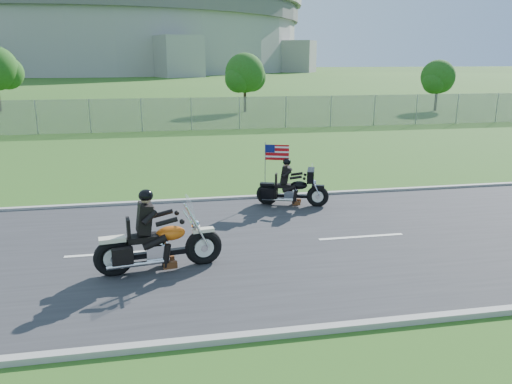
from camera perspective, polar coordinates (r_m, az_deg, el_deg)
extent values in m
plane|color=#224515|center=(11.95, -6.25, -6.53)|extent=(420.00, 420.00, 0.00)
cube|color=#28282B|center=(11.94, -6.25, -6.44)|extent=(120.00, 8.00, 0.04)
cube|color=#9E9B93|center=(15.76, -7.43, -0.97)|extent=(120.00, 0.18, 0.12)
cube|color=#9E9B93|center=(8.30, -3.93, -16.47)|extent=(120.00, 0.18, 0.12)
cube|color=gray|center=(31.55, -18.46, 8.23)|extent=(60.00, 0.03, 2.00)
cylinder|color=#A3A099|center=(182.18, -17.38, 16.29)|extent=(130.00, 130.00, 20.00)
cylinder|color=#605E5B|center=(182.53, -17.56, 18.48)|extent=(132.00, 132.00, 4.00)
cylinder|color=#382316|center=(41.75, -1.28, 10.87)|extent=(0.22, 0.22, 2.52)
sphere|color=#234713|center=(41.65, -1.30, 13.46)|extent=(3.20, 3.20, 3.20)
sphere|color=#234713|center=(42.24, -0.52, 13.00)|extent=(2.40, 2.40, 2.40)
sphere|color=#234713|center=(41.18, -1.99, 12.81)|extent=(2.24, 2.24, 2.24)
sphere|color=#234713|center=(47.32, -26.57, 12.06)|extent=(2.70, 2.70, 2.70)
cylinder|color=#382316|center=(45.34, 19.88, 10.16)|extent=(0.22, 0.22, 2.24)
sphere|color=#234713|center=(45.25, 20.08, 12.27)|extent=(2.80, 2.80, 2.80)
sphere|color=#234713|center=(45.91, 20.39, 11.87)|extent=(2.10, 2.10, 2.10)
sphere|color=#234713|center=(44.72, 19.70, 11.76)|extent=(1.96, 1.96, 1.96)
torus|color=black|center=(10.94, -6.01, -6.26)|extent=(0.84, 0.31, 0.82)
torus|color=black|center=(10.73, -15.95, -7.24)|extent=(0.84, 0.31, 0.82)
ellipsoid|color=orange|center=(10.68, -9.74, -4.66)|extent=(0.66, 0.44, 0.31)
cube|color=black|center=(10.63, -12.80, -5.17)|extent=(0.65, 0.42, 0.13)
cube|color=black|center=(10.50, -12.64, -2.93)|extent=(0.33, 0.48, 0.61)
sphere|color=black|center=(10.37, -12.49, -0.40)|extent=(0.34, 0.34, 0.30)
cube|color=silver|center=(10.59, -7.50, -1.71)|extent=(0.12, 0.51, 0.44)
torus|color=black|center=(15.12, 7.06, -0.49)|extent=(0.68, 0.37, 0.67)
torus|color=black|center=(15.22, 1.29, -0.27)|extent=(0.68, 0.37, 0.67)
ellipsoid|color=black|center=(15.05, 4.94, 0.78)|extent=(0.57, 0.44, 0.25)
cube|color=black|center=(15.09, 3.16, 0.71)|extent=(0.56, 0.42, 0.11)
cube|color=black|center=(15.01, 3.35, 2.01)|extent=(0.32, 0.41, 0.50)
sphere|color=black|center=(14.92, 3.55, 3.45)|extent=(0.31, 0.31, 0.24)
cube|color=black|center=(14.96, 6.28, 1.90)|extent=(0.42, 0.75, 0.36)
cube|color=#B70C11|center=(15.08, 2.42, 4.54)|extent=(0.69, 0.25, 0.47)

